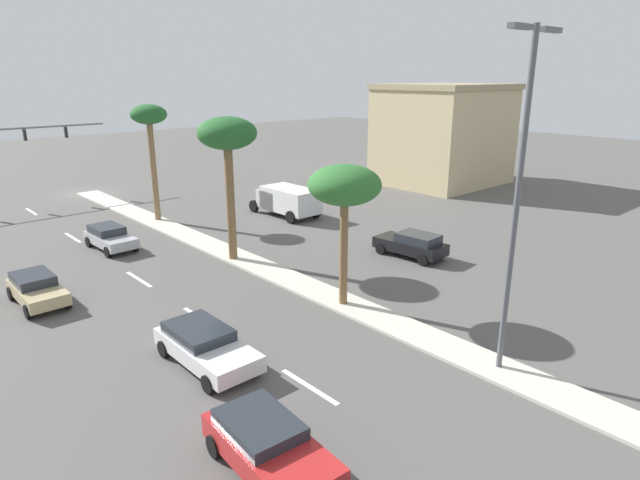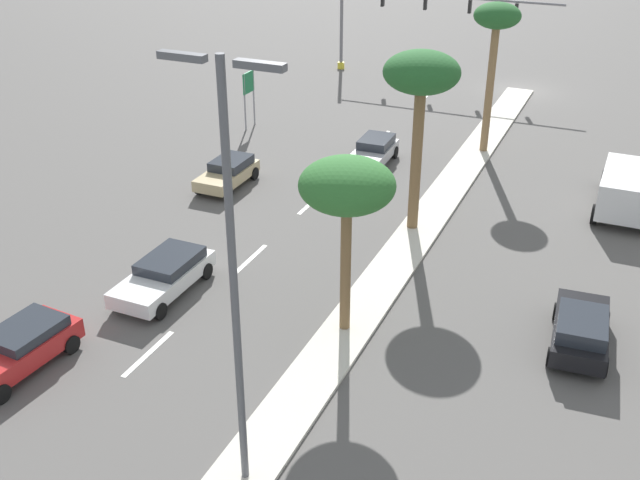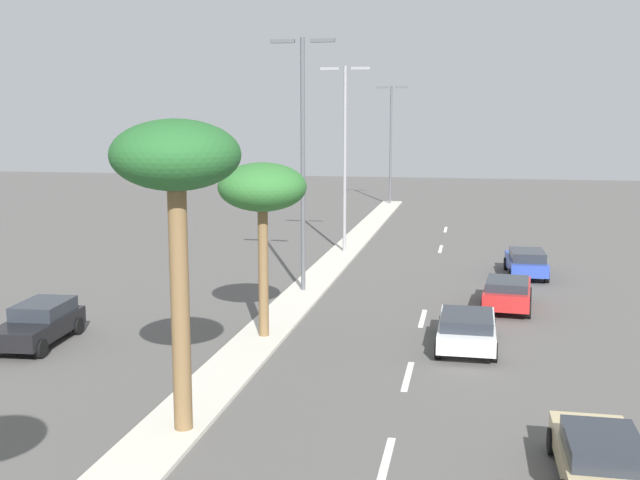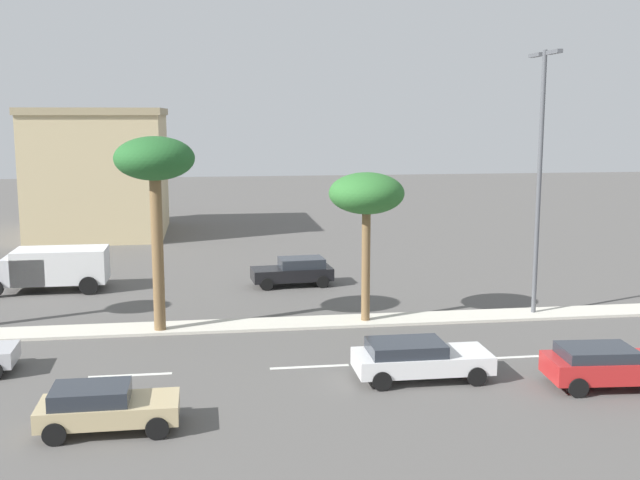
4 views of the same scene
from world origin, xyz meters
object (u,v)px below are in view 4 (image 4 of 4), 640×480
Objects in this scene: sedan_black_outboard at (294,271)px; palm_tree_far at (155,165)px; street_lamp_center at (540,164)px; sedan_white_rear at (418,358)px; commercial_building at (100,172)px; sedan_red_inboard at (609,365)px; sedan_tan_trailing at (104,406)px; palm_tree_near at (367,196)px; box_truck at (52,267)px.

palm_tree_far is at bearing -39.01° from sedan_black_outboard.
sedan_black_outboard is at bearing -127.11° from street_lamp_center.
sedan_black_outboard is at bearing -170.53° from sedan_white_rear.
sedan_white_rear is at bearing 22.92° from commercial_building.
sedan_red_inboard is at bearing 74.71° from sedan_white_rear.
palm_tree_far reaches higher than sedan_black_outboard.
sedan_tan_trailing is (2.92, -9.85, -0.01)m from sedan_white_rear.
street_lamp_center is 2.50× the size of sedan_white_rear.
palm_tree_near is at bearing -177.56° from sedan_white_rear.
sedan_black_outboard reaches higher than sedan_red_inboard.
sedan_white_rear is (7.25, 0.31, -4.71)m from palm_tree_near.
sedan_red_inboard reaches higher than sedan_tan_trailing.
commercial_building is 1.98× the size of box_truck.
sedan_red_inboard reaches higher than sedan_white_rear.
commercial_building is 28.21m from palm_tree_far.
box_truck is at bearing -119.91° from palm_tree_near.
commercial_building reaches higher than sedan_tan_trailing.
sedan_white_rear is 1.17× the size of sedan_tan_trailing.
palm_tree_near is 14.72m from sedan_tan_trailing.
box_truck reaches higher than sedan_tan_trailing.
sedan_red_inboard is (16.53, 8.42, -0.03)m from sedan_black_outboard.
box_truck is (-8.50, -5.78, -5.57)m from palm_tree_far.
box_truck reaches higher than sedan_white_rear.
box_truck is at bearing -0.18° from commercial_building.
palm_tree_near is (27.30, 14.30, 0.81)m from commercial_building.
sedan_white_rear is 15.12m from sedan_black_outboard.
commercial_building is 19.34m from box_truck.
palm_tree_near reaches higher than sedan_tan_trailing.
sedan_black_outboard is at bearing 87.17° from box_truck.
box_truck is at bearing -92.83° from sedan_black_outboard.
sedan_black_outboard is at bearing -153.02° from sedan_red_inboard.
sedan_tan_trailing is 0.68× the size of box_truck.
sedan_red_inboard is at bearing 94.69° from sedan_tan_trailing.
palm_tree_near is 7.74m from street_lamp_center.
sedan_red_inboard is (1.62, 5.93, 0.02)m from sedan_white_rear.
sedan_tan_trailing is at bearing -5.53° from palm_tree_far.
sedan_tan_trailing is at bearing -58.82° from street_lamp_center.
palm_tree_far reaches higher than sedan_red_inboard.
sedan_white_rear is 1.07× the size of sedan_black_outboard.
box_truck is (-17.14, -20.60, 0.47)m from sedan_red_inboard.
box_truck is at bearing -165.34° from sedan_tan_trailing.
palm_tree_near reaches higher than box_truck.
street_lamp_center reaches higher than sedan_black_outboard.
box_truck is (-8.03, -22.00, -5.44)m from street_lamp_center.
street_lamp_center is (27.07, 21.94, 2.03)m from commercial_building.
box_truck is (-8.26, -14.36, -4.22)m from palm_tree_near.
commercial_building is at bearing -157.08° from sedan_white_rear.
commercial_building is 2.66× the size of sedan_black_outboard.
sedan_red_inboard is at bearing 26.98° from sedan_black_outboard.
sedan_black_outboard is at bearing 157.56° from sedan_tan_trailing.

